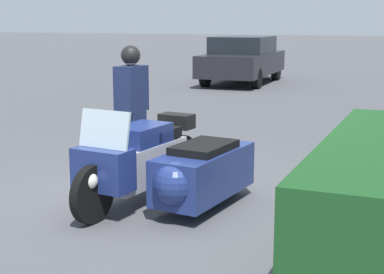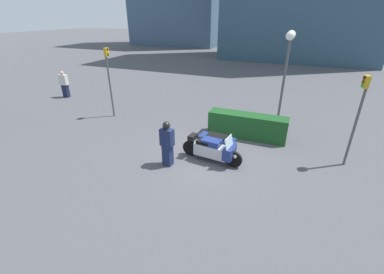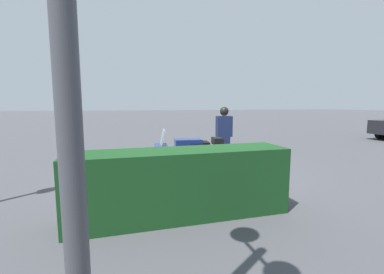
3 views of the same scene
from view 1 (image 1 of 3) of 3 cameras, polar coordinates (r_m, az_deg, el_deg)
name	(u,v)px [view 1 (image 1 of 3)]	position (r m, az deg, el deg)	size (l,w,h in m)	color
ground_plane	(174,195)	(7.07, -1.76, -5.63)	(160.00, 160.00, 0.00)	#4C4C51
police_motorcycle	(168,166)	(6.54, -2.32, -2.85)	(2.42, 1.54, 1.14)	black
officer_rider	(132,104)	(8.30, -5.88, 3.24)	(0.49, 0.33, 1.72)	#192347
hedge_bush_curbside	(370,201)	(5.26, 16.84, -5.96)	(3.43, 0.77, 1.08)	#19471E
parked_car_background	(243,59)	(19.71, 4.95, 7.55)	(4.63, 2.10, 1.54)	black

